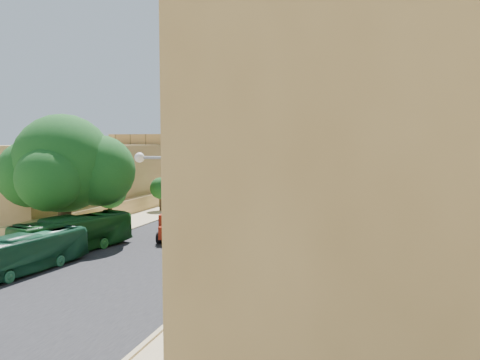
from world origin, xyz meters
The scene contains 36 objects.
ground centered at (0.00, 0.00, 0.00)m, with size 260.00×260.00×0.00m, color olive.
road_surface centered at (0.00, 30.00, 0.01)m, with size 14.00×140.00×0.01m, color black.
sidewalk_east centered at (9.50, 30.00, 0.01)m, with size 5.00×140.00×0.01m, color tan.
sidewalk_west centered at (-9.50, 30.00, 0.01)m, with size 5.00×140.00×0.01m, color tan.
kerb_east centered at (7.00, 30.00, 0.06)m, with size 0.25×140.00×0.12m, color tan.
kerb_west centered at (-7.00, 30.00, 0.06)m, with size 0.25×140.00×0.12m, color tan.
townhouse_a centered at (15.95, -3.00, 6.41)m, with size 9.00×14.00×16.40m.
townhouse_b centered at (15.95, 11.00, 5.66)m, with size 9.00×14.00×14.90m.
townhouse_c centered at (15.95, 25.00, 6.91)m, with size 9.00×14.00×17.40m.
townhouse_d centered at (15.95, 39.00, 6.16)m, with size 9.00×14.00×15.90m.
corner_block centered at (16.50, -16.50, 7.91)m, with size 9.20×10.20×15.70m.
west_wall centered at (-12.50, 20.00, 0.90)m, with size 1.00×40.00×1.80m, color tan.
west_building_low centered at (-18.00, 18.00, 4.20)m, with size 10.00×28.00×8.40m, color #9E7B45.
west_building_mid centered at (-18.00, 44.00, 5.00)m, with size 10.00×22.00×10.00m, color tan.
church centered at (0.00, 78.61, 9.52)m, with size 28.00×22.50×36.30m.
ficus_tree centered at (-9.40, 4.01, 6.59)m, with size 11.14×10.25×11.14m.
street_tree_a centered at (-10.00, 12.00, 3.62)m, with size 3.52×3.52×5.41m.
street_tree_b centered at (-10.00, 24.00, 2.85)m, with size 2.78×2.78×4.27m.
street_tree_c centered at (-10.00, 36.00, 2.82)m, with size 2.75×2.75×4.23m.
street_tree_d centered at (-10.00, 48.00, 3.61)m, with size 3.50×3.50×5.38m.
streetlamp centered at (7.72, -12.00, 5.20)m, with size 2.11×0.44×8.22m.
red_truck centered at (-0.93, 8.43, 1.64)m, with size 3.71×6.70×3.72m.
olive_pickup centered at (6.50, 22.00, 0.92)m, with size 3.58×4.95×1.87m.
bus_green_south centered at (-5.92, -4.72, 1.30)m, with size 2.19×9.35×2.61m, color #164C32.
bus_green_north centered at (-6.46, 1.00, 1.46)m, with size 2.45×10.49×2.92m, color #14501D.
bus_red_east centered at (4.05, 15.42, 1.22)m, with size 2.06×8.79×2.45m, color #981C00.
bus_cream_east centered at (6.50, 31.65, 1.25)m, with size 2.09×8.94×2.49m, color beige.
car_blue_a centered at (-3.45, 17.37, 0.71)m, with size 1.68×4.17×1.42m, color #3875B7.
car_white_a centered at (-4.20, 31.45, 0.70)m, with size 1.48×4.26×1.40m, color silver.
car_cream centered at (5.00, 26.13, 0.56)m, with size 1.87×4.05×1.13m, color beige.
car_dkblue centered at (-1.41, 49.52, 0.70)m, with size 1.95×4.80×1.39m, color #1B1E51.
car_white_b centered at (4.54, 40.88, 0.58)m, with size 1.38×3.42×1.17m, color white.
car_blue_b centered at (-0.50, 54.01, 0.61)m, with size 1.29×3.70×1.22m, color #4293C5.
pedestrian_a centered at (8.01, 4.46, 0.90)m, with size 0.66×0.43×1.80m, color black.
pedestrian_b centered at (10.18, -12.37, 0.82)m, with size 0.80×0.62×1.64m, color #302A26.
pedestrian_c centered at (7.50, 13.91, 0.95)m, with size 1.12×0.47×1.91m, color #373741.
Camera 1 is at (16.30, -30.42, 8.62)m, focal length 35.00 mm.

